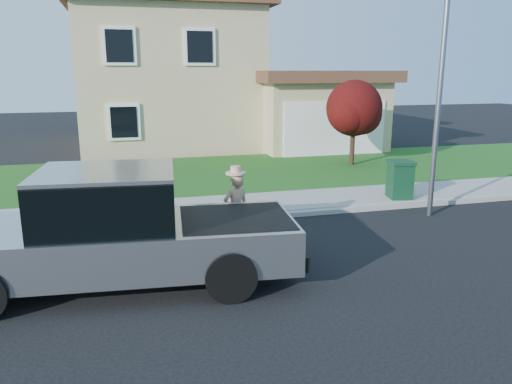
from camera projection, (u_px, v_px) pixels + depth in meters
ground at (254, 264)px, 9.67m from camera, size 80.00×80.00×0.00m
curb at (263, 216)px, 12.62m from camera, size 40.00×0.20×0.12m
sidewalk at (252, 205)px, 13.65m from camera, size 40.00×2.00×0.15m
lawn at (220, 174)px, 17.88m from camera, size 40.00×7.00×0.10m
house at (194, 81)px, 24.61m from camera, size 14.00×11.30×6.85m
pickup_truck at (117, 232)px, 8.55m from camera, size 6.39×2.69×2.04m
woman at (236, 209)px, 10.46m from camera, size 0.65×0.51×1.74m
ornamental_tree at (355, 111)px, 18.91m from camera, size 2.35×2.12×3.23m
trash_bin at (400, 179)px, 14.00m from camera, size 0.78×0.86×1.05m
street_lamp at (440, 92)px, 12.11m from camera, size 0.44×0.71×5.53m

